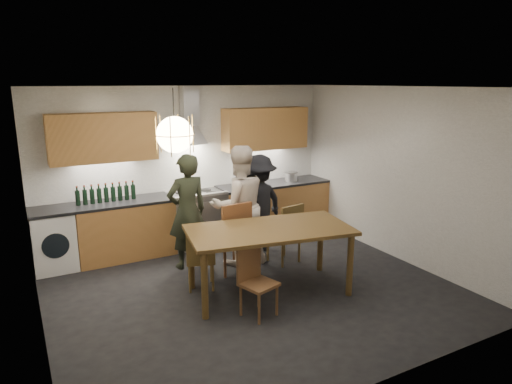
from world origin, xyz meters
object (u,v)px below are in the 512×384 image
stock_pot (291,177)px  wine_bottles (106,193)px  dining_table (269,236)px  person_left (187,211)px  person_right (258,204)px  mixing_bowl (249,184)px  chair_back_left (201,256)px  person_mid (239,206)px  chair_front (254,277)px

stock_pot → wine_bottles: (-3.25, 0.07, 0.06)m
dining_table → person_left: size_ratio=1.31×
person_left → stock_pot: bearing=-166.9°
person_right → mixing_bowl: 0.80m
chair_back_left → person_left: bearing=-80.5°
person_left → person_right: 1.19m
mixing_bowl → wine_bottles: size_ratio=0.30×
mixing_bowl → wine_bottles: bearing=178.3°
person_left → person_mid: 0.76m
chair_back_left → person_right: size_ratio=0.52×
person_left → wine_bottles: size_ratio=1.92×
mixing_bowl → stock_pot: stock_pot is taller
dining_table → wine_bottles: 2.70m
person_mid → person_right: person_mid is taller
stock_pot → dining_table: bearing=-128.6°
chair_front → mixing_bowl: bearing=46.8°
stock_pot → person_mid: bearing=-146.8°
person_left → mixing_bowl: 1.63m
chair_front → wine_bottles: wine_bottles is taller
stock_pot → chair_front: bearing=-130.0°
person_right → chair_back_left: bearing=14.0°
dining_table → mixing_bowl: 2.25m
person_mid → dining_table: bearing=90.1°
person_left → mixing_bowl: bearing=-156.7°
person_left → person_right: bearing=176.2°
person_mid → stock_pot: (1.57, 1.03, 0.09)m
chair_back_left → mixing_bowl: mixing_bowl is taller
chair_back_left → chair_front: (0.32, -0.88, 0.00)m
dining_table → person_right: bearing=77.0°
chair_back_left → mixing_bowl: 2.30m
chair_front → mixing_bowl: 2.84m
chair_front → person_left: size_ratio=0.48×
chair_back_left → chair_front: same height
chair_front → person_right: 2.05m
chair_front → stock_pot: size_ratio=3.61×
person_mid → wine_bottles: 2.01m
chair_front → person_mid: bearing=53.0°
wine_bottles → person_right: bearing=-21.0°
person_right → wine_bottles: bearing=-40.4°
chair_front → person_mid: size_ratio=0.46×
chair_back_left → chair_front: bearing=128.4°
chair_back_left → person_left: (0.13, 0.82, 0.38)m
chair_back_left → person_mid: 1.13m
mixing_bowl → stock_pot: 0.88m
chair_front → person_right: (1.01, 1.76, 0.32)m
person_left → dining_table: bearing=109.3°
person_left → person_mid: (0.72, -0.22, 0.05)m
person_mid → wine_bottles: bearing=-27.7°
wine_bottles → mixing_bowl: bearing=-1.7°
mixing_bowl → stock_pot: (0.87, 0.00, 0.05)m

